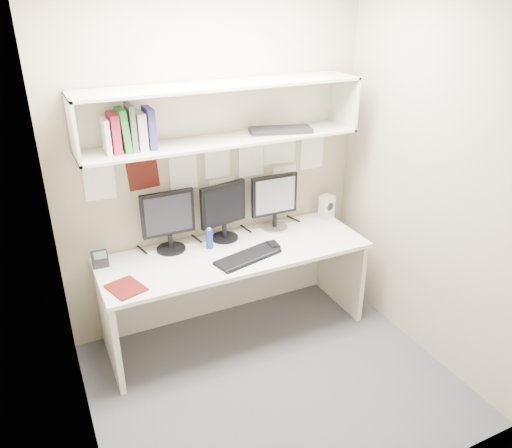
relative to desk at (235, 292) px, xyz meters
name	(u,v)px	position (x,y,z in m)	size (l,w,h in m)	color
floor	(273,382)	(0.00, -0.65, -0.37)	(2.40, 2.00, 0.01)	#414145
wall_back	(215,164)	(0.00, 0.35, 0.93)	(2.40, 0.02, 2.60)	gray
wall_front	(385,297)	(0.00, -1.65, 0.93)	(2.40, 0.02, 2.60)	gray
wall_left	(62,254)	(-1.20, -0.65, 0.93)	(0.02, 2.00, 2.60)	gray
wall_right	(432,181)	(1.20, -0.65, 0.93)	(0.02, 2.00, 2.60)	gray
desk	(235,292)	(0.00, 0.00, 0.00)	(2.00, 0.70, 0.73)	silver
overhead_hutch	(220,112)	(0.00, 0.21, 1.35)	(2.00, 0.38, 0.40)	beige
pinned_papers	(215,170)	(0.00, 0.34, 0.88)	(1.92, 0.01, 0.48)	white
monitor_left	(168,219)	(-0.42, 0.22, 0.61)	(0.39, 0.22, 0.46)	black
monitor_center	(223,209)	(0.01, 0.22, 0.61)	(0.39, 0.21, 0.45)	black
monitor_right	(274,200)	(0.44, 0.22, 0.61)	(0.39, 0.21, 0.45)	#A5A5AA
keyboard	(248,257)	(0.04, -0.16, 0.38)	(0.50, 0.18, 0.02)	black
mouse	(273,245)	(0.28, -0.08, 0.38)	(0.07, 0.11, 0.03)	black
speaker	(327,207)	(0.94, 0.21, 0.46)	(0.12, 0.13, 0.20)	#B9B9B4
blue_bottle	(209,239)	(-0.15, 0.11, 0.44)	(0.05, 0.05, 0.16)	navy
maroon_notebook	(126,288)	(-0.85, -0.18, 0.37)	(0.20, 0.24, 0.01)	#530F0E
desk_phone	(100,259)	(-0.94, 0.19, 0.42)	(0.12, 0.11, 0.13)	black
book_stack	(129,130)	(-0.65, 0.17, 1.30)	(0.32, 0.18, 0.30)	silver
hutch_tray	(281,130)	(0.45, 0.14, 1.19)	(0.45, 0.17, 0.03)	black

